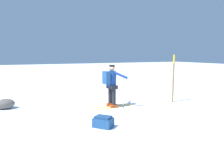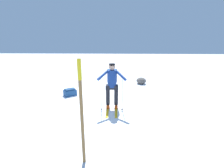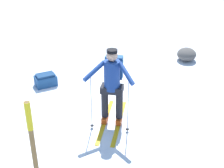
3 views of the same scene
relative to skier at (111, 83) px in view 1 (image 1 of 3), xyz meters
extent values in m
plane|color=white|center=(0.74, 0.46, -0.97)|extent=(80.00, 80.00, 0.00)
cube|color=gold|center=(-0.02, -0.16, -0.97)|extent=(1.73, 0.17, 0.01)
cube|color=#C64714|center=(-0.02, -0.16, -0.90)|extent=(0.30, 0.12, 0.12)
cylinder|color=black|center=(-0.02, -0.16, -0.50)|extent=(0.15, 0.15, 0.69)
cube|color=gold|center=(-0.04, 0.15, -0.97)|extent=(1.73, 0.17, 0.01)
cube|color=#C64714|center=(-0.04, 0.15, -0.90)|extent=(0.30, 0.12, 0.12)
cylinder|color=black|center=(-0.04, 0.15, -0.50)|extent=(0.15, 0.15, 0.69)
cube|color=black|center=(-0.03, 0.00, -0.16)|extent=(0.30, 0.47, 0.14)
cylinder|color=navy|center=(-0.03, 0.00, 0.15)|extent=(0.33, 0.33, 0.62)
sphere|color=tan|center=(-0.03, 0.00, 0.58)|extent=(0.23, 0.23, 0.23)
cylinder|color=black|center=(-0.03, 0.00, 0.68)|extent=(0.22, 0.22, 0.06)
cube|color=navy|center=(0.22, 0.01, 0.22)|extent=(0.19, 0.37, 0.49)
cylinder|color=#B2B7BC|center=(-0.31, -0.39, -0.35)|extent=(0.02, 0.02, 1.25)
cylinder|color=black|center=(-0.31, -0.39, -0.91)|extent=(0.07, 0.07, 0.01)
cylinder|color=navy|center=(-0.23, -0.32, 0.32)|extent=(0.50, 0.42, 0.31)
cylinder|color=#B2B7BC|center=(-0.35, 0.36, -0.35)|extent=(0.02, 0.02, 1.25)
cylinder|color=black|center=(-0.35, 0.36, -0.91)|extent=(0.07, 0.07, 0.01)
cylinder|color=navy|center=(-0.26, 0.30, 0.32)|extent=(0.52, 0.39, 0.31)
cube|color=navy|center=(1.27, 2.08, -0.84)|extent=(0.64, 0.66, 0.27)
cube|color=navy|center=(1.27, 2.08, -0.67)|extent=(0.52, 0.54, 0.06)
cylinder|color=olive|center=(-2.82, 0.37, 0.07)|extent=(0.06, 0.06, 2.08)
cylinder|color=yellow|center=(-2.82, 0.37, 0.92)|extent=(0.07, 0.07, 0.37)
ellipsoid|color=#5B5651|center=(3.82, -1.55, -0.78)|extent=(0.70, 0.59, 0.38)
camera|label=1|loc=(3.71, 7.69, 1.13)|focal=35.00mm
camera|label=2|loc=(-5.34, -0.38, 1.31)|focal=24.00mm
camera|label=3|loc=(-5.55, -1.22, 2.90)|focal=50.00mm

